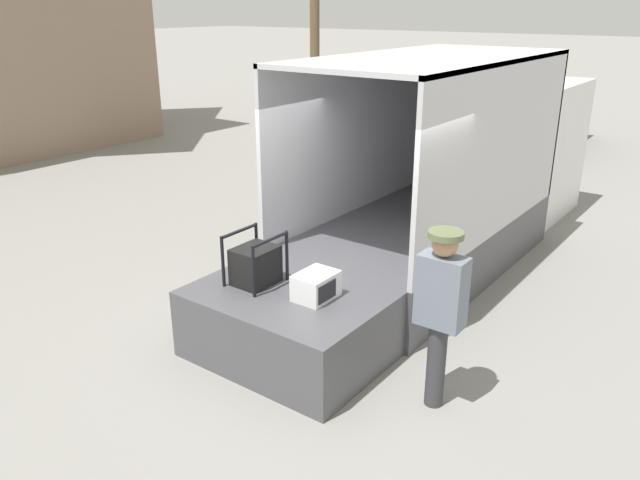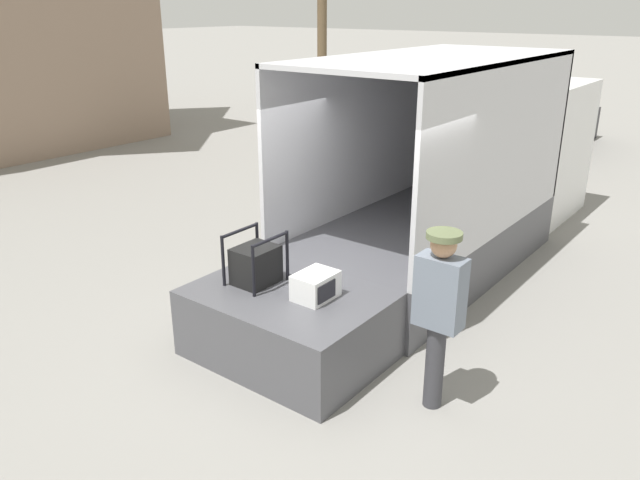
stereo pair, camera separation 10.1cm
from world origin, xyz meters
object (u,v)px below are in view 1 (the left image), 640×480
(microwave, at_px, (316,286))
(worker_person, at_px, (441,301))
(portable_generator, at_px, (256,264))
(pickup_truck_black, at_px, (526,123))
(box_truck, at_px, (476,176))

(microwave, distance_m, worker_person, 1.38)
(portable_generator, bearing_deg, pickup_truck_black, 5.91)
(box_truck, distance_m, pickup_truck_black, 7.51)
(worker_person, bearing_deg, microwave, 93.12)
(pickup_truck_black, bearing_deg, portable_generator, -174.09)
(worker_person, distance_m, pickup_truck_black, 12.50)
(box_truck, bearing_deg, microwave, -176.18)
(pickup_truck_black, bearing_deg, microwave, -170.53)
(microwave, bearing_deg, box_truck, 3.82)
(portable_generator, distance_m, pickup_truck_black, 12.25)
(box_truck, height_order, worker_person, box_truck)
(box_truck, xyz_separation_m, portable_generator, (-4.87, 0.44, -0.01))
(box_truck, relative_size, pickup_truck_black, 1.37)
(portable_generator, distance_m, worker_person, 2.13)
(portable_generator, bearing_deg, worker_person, -86.00)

